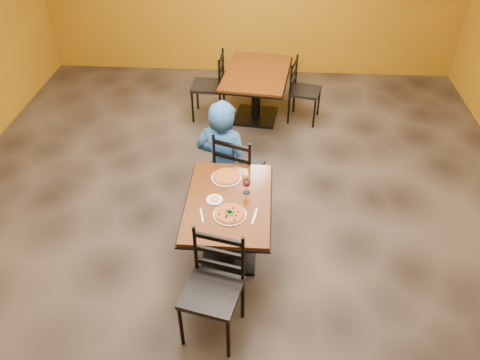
# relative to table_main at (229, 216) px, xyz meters

# --- Properties ---
(floor) EXTENTS (7.00, 8.00, 0.01)m
(floor) POSITION_rel_table_main_xyz_m (0.00, 0.50, -0.56)
(floor) COLOR black
(floor) RESTS_ON ground
(table_main) EXTENTS (0.83, 1.23, 0.75)m
(table_main) POSITION_rel_table_main_xyz_m (0.00, 0.00, 0.00)
(table_main) COLOR #5E340E
(table_main) RESTS_ON floor
(table_second) EXTENTS (1.06, 1.45, 0.75)m
(table_second) POSITION_rel_table_main_xyz_m (0.16, 2.85, 0.01)
(table_second) COLOR #5E340E
(table_second) RESTS_ON floor
(chair_main_near) EXTENTS (0.55, 0.55, 1.02)m
(chair_main_near) POSITION_rel_table_main_xyz_m (-0.07, -0.91, -0.05)
(chair_main_near) COLOR black
(chair_main_near) RESTS_ON floor
(chair_main_far) EXTENTS (0.59, 0.59, 1.01)m
(chair_main_far) POSITION_rel_table_main_xyz_m (0.05, 0.86, -0.05)
(chair_main_far) COLOR black
(chair_main_far) RESTS_ON floor
(chair_second_left) EXTENTS (0.47, 0.47, 1.01)m
(chair_second_left) POSITION_rel_table_main_xyz_m (-0.55, 2.85, -0.05)
(chair_second_left) COLOR black
(chair_second_left) RESTS_ON floor
(chair_second_right) EXTENTS (0.51, 0.51, 0.93)m
(chair_second_right) POSITION_rel_table_main_xyz_m (0.88, 2.85, -0.09)
(chair_second_right) COLOR black
(chair_second_right) RESTS_ON floor
(diner) EXTENTS (0.73, 0.58, 1.31)m
(diner) POSITION_rel_table_main_xyz_m (-0.15, 0.94, 0.10)
(diner) COLOR #1B5198
(diner) RESTS_ON floor
(plate_main) EXTENTS (0.31, 0.31, 0.01)m
(plate_main) POSITION_rel_table_main_xyz_m (0.03, -0.20, 0.20)
(plate_main) COLOR white
(plate_main) RESTS_ON table_main
(pizza_main) EXTENTS (0.28, 0.28, 0.02)m
(pizza_main) POSITION_rel_table_main_xyz_m (0.03, -0.20, 0.21)
(pizza_main) COLOR maroon
(pizza_main) RESTS_ON plate_main
(plate_far) EXTENTS (0.31, 0.31, 0.01)m
(plate_far) POSITION_rel_table_main_xyz_m (-0.05, 0.35, 0.20)
(plate_far) COLOR white
(plate_far) RESTS_ON table_main
(pizza_far) EXTENTS (0.28, 0.28, 0.02)m
(pizza_far) POSITION_rel_table_main_xyz_m (-0.05, 0.35, 0.21)
(pizza_far) COLOR #C26A25
(pizza_far) RESTS_ON plate_far
(side_plate) EXTENTS (0.16, 0.16, 0.01)m
(side_plate) POSITION_rel_table_main_xyz_m (-0.13, -0.00, 0.20)
(side_plate) COLOR white
(side_plate) RESTS_ON table_main
(dip) EXTENTS (0.09, 0.09, 0.01)m
(dip) POSITION_rel_table_main_xyz_m (-0.13, -0.00, 0.21)
(dip) COLOR tan
(dip) RESTS_ON side_plate
(wine_glass) EXTENTS (0.08, 0.08, 0.18)m
(wine_glass) POSITION_rel_table_main_xyz_m (0.16, 0.13, 0.28)
(wine_glass) COLOR white
(wine_glass) RESTS_ON table_main
(fork) EXTENTS (0.06, 0.19, 0.00)m
(fork) POSITION_rel_table_main_xyz_m (-0.23, -0.23, 0.20)
(fork) COLOR silver
(fork) RESTS_ON table_main
(knife) EXTENTS (0.05, 0.21, 0.00)m
(knife) POSITION_rel_table_main_xyz_m (0.26, -0.20, 0.20)
(knife) COLOR silver
(knife) RESTS_ON table_main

